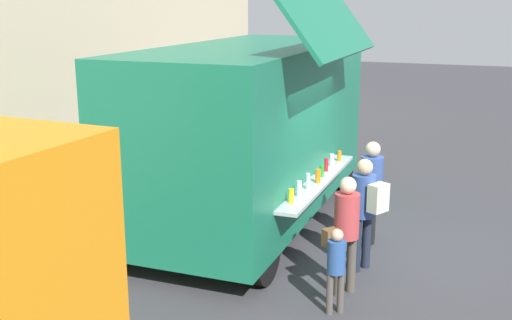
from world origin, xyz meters
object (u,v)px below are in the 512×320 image
food_truck_main (252,127)px  child_near_queue (336,264)px  customer_mid_with_backpack (365,204)px  trash_bin (229,135)px  customer_rear_waiting (346,226)px  customer_front_ordering (371,185)px

food_truck_main → child_near_queue: 3.75m
food_truck_main → customer_mid_with_backpack: size_ratio=3.77×
trash_bin → customer_rear_waiting: size_ratio=0.60×
customer_mid_with_backpack → customer_rear_waiting: size_ratio=1.03×
food_truck_main → customer_mid_with_backpack: 2.78m
trash_bin → child_near_queue: bearing=-147.4°
trash_bin → customer_rear_waiting: (-6.53, -4.51, 0.47)m
food_truck_main → child_near_queue: (-2.85, -2.22, -0.99)m
food_truck_main → customer_front_ordering: size_ratio=3.67×
food_truck_main → trash_bin: size_ratio=6.44×
food_truck_main → customer_mid_with_backpack: (-1.45, -2.28, -0.65)m
customer_mid_with_backpack → child_near_queue: (-1.40, 0.06, -0.34)m
customer_mid_with_backpack → customer_rear_waiting: bearing=111.8°
customer_front_ordering → child_near_queue: 2.35m
customer_rear_waiting → food_truck_main: bearing=-9.0°
customer_front_ordering → child_near_queue: bearing=95.8°
customer_mid_with_backpack → food_truck_main: bearing=-4.9°
trash_bin → customer_front_ordering: 6.59m
trash_bin → customer_mid_with_backpack: bearing=-141.2°
child_near_queue → trash_bin: bearing=-5.7°
trash_bin → child_near_queue: child_near_queue is taller
food_truck_main → trash_bin: 4.99m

